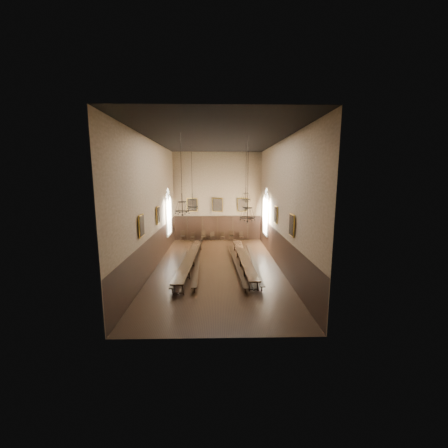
{
  "coord_description": "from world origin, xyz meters",
  "views": [
    {
      "loc": [
        0.06,
        -19.23,
        6.44
      ],
      "look_at": [
        0.51,
        1.5,
        2.94
      ],
      "focal_mm": 22.0,
      "sensor_mm": 36.0,
      "label": 1
    }
  ],
  "objects_px": {
    "table_right": "(244,261)",
    "chair_1": "(192,238)",
    "chandelier_front_right": "(247,213)",
    "table_left": "(191,262)",
    "chair_6": "(241,238)",
    "bench_left_inner": "(197,262)",
    "bench_right_outer": "(253,263)",
    "chandelier_back_right": "(246,195)",
    "chair_2": "(204,238)",
    "chair_0": "(183,238)",
    "chandelier_back_left": "(192,203)",
    "chandelier_front_left": "(182,206)",
    "bench_left_outer": "(181,264)",
    "chair_3": "(212,238)",
    "chair_4": "(223,238)",
    "chair_5": "(231,237)",
    "bench_right_inner": "(236,264)"
  },
  "relations": [
    {
      "from": "chair_5",
      "to": "chandelier_front_left",
      "type": "distance_m",
      "value": 12.68
    },
    {
      "from": "bench_left_inner",
      "to": "chandelier_back_left",
      "type": "height_order",
      "value": "chandelier_back_left"
    },
    {
      "from": "table_left",
      "to": "bench_left_outer",
      "type": "height_order",
      "value": "table_left"
    },
    {
      "from": "chandelier_back_left",
      "to": "chandelier_front_left",
      "type": "xyz_separation_m",
      "value": [
        -0.08,
        -5.66,
        0.32
      ]
    },
    {
      "from": "table_right",
      "to": "chair_5",
      "type": "xyz_separation_m",
      "value": [
        -0.52,
        8.51,
        -0.07
      ]
    },
    {
      "from": "bench_right_inner",
      "to": "chandelier_front_left",
      "type": "distance_m",
      "value": 6.22
    },
    {
      "from": "chair_5",
      "to": "chandelier_front_left",
      "type": "relative_size",
      "value": 0.22
    },
    {
      "from": "table_right",
      "to": "chandelier_front_left",
      "type": "xyz_separation_m",
      "value": [
        -4.02,
        -2.83,
        4.38
      ]
    },
    {
      "from": "chair_5",
      "to": "chandelier_back_right",
      "type": "xyz_separation_m",
      "value": [
        0.82,
        -6.41,
        4.78
      ]
    },
    {
      "from": "chandelier_front_right",
      "to": "chair_3",
      "type": "bearing_deg",
      "value": 102.48
    },
    {
      "from": "bench_right_outer",
      "to": "chair_0",
      "type": "height_order",
      "value": "chair_0"
    },
    {
      "from": "bench_right_outer",
      "to": "bench_right_inner",
      "type": "bearing_deg",
      "value": -168.48
    },
    {
      "from": "table_right",
      "to": "chair_6",
      "type": "xyz_separation_m",
      "value": [
        0.55,
        8.45,
        -0.11
      ]
    },
    {
      "from": "table_left",
      "to": "chandelier_front_right",
      "type": "height_order",
      "value": "chandelier_front_right"
    },
    {
      "from": "table_left",
      "to": "bench_left_outer",
      "type": "distance_m",
      "value": 0.71
    },
    {
      "from": "chair_2",
      "to": "chandelier_front_left",
      "type": "height_order",
      "value": "chandelier_front_left"
    },
    {
      "from": "bench_right_inner",
      "to": "chair_6",
      "type": "xyz_separation_m",
      "value": [
        1.11,
        8.72,
        -0.0
      ]
    },
    {
      "from": "chair_0",
      "to": "chair_6",
      "type": "xyz_separation_m",
      "value": [
        6.06,
        -0.01,
        -0.04
      ]
    },
    {
      "from": "chair_1",
      "to": "chandelier_back_right",
      "type": "relative_size",
      "value": 0.2
    },
    {
      "from": "table_left",
      "to": "bench_right_outer",
      "type": "bearing_deg",
      "value": 1.15
    },
    {
      "from": "table_left",
      "to": "chair_0",
      "type": "relative_size",
      "value": 10.24
    },
    {
      "from": "bench_left_outer",
      "to": "chair_5",
      "type": "relative_size",
      "value": 9.1
    },
    {
      "from": "chair_4",
      "to": "chair_6",
      "type": "xyz_separation_m",
      "value": [
        1.96,
        0.05,
        0.01
      ]
    },
    {
      "from": "bench_left_inner",
      "to": "chair_2",
      "type": "relative_size",
      "value": 10.18
    },
    {
      "from": "chair_5",
      "to": "table_left",
      "type": "bearing_deg",
      "value": -99.27
    },
    {
      "from": "bench_left_outer",
      "to": "chair_1",
      "type": "bearing_deg",
      "value": 89.85
    },
    {
      "from": "bench_left_outer",
      "to": "chair_0",
      "type": "bearing_deg",
      "value": 96.3
    },
    {
      "from": "chandelier_back_left",
      "to": "chair_5",
      "type": "bearing_deg",
      "value": 58.92
    },
    {
      "from": "chandelier_front_left",
      "to": "chandelier_front_right",
      "type": "bearing_deg",
      "value": 5.62
    },
    {
      "from": "chair_0",
      "to": "chair_5",
      "type": "xyz_separation_m",
      "value": [
        5.0,
        0.05,
        -0.0
      ]
    },
    {
      "from": "chair_4",
      "to": "chandelier_front_right",
      "type": "bearing_deg",
      "value": -73.17
    },
    {
      "from": "bench_left_outer",
      "to": "chair_0",
      "type": "distance_m",
      "value": 8.78
    },
    {
      "from": "chandelier_front_right",
      "to": "table_left",
      "type": "bearing_deg",
      "value": 148.6
    },
    {
      "from": "bench_right_inner",
      "to": "chair_2",
      "type": "bearing_deg",
      "value": 107.81
    },
    {
      "from": "bench_left_inner",
      "to": "chandelier_back_right",
      "type": "xyz_separation_m",
      "value": [
        3.7,
        1.96,
        4.8
      ]
    },
    {
      "from": "table_left",
      "to": "bench_right_inner",
      "type": "bearing_deg",
      "value": -2.93
    },
    {
      "from": "chair_6",
      "to": "chandelier_front_right",
      "type": "distance_m",
      "value": 11.62
    },
    {
      "from": "chandelier_back_left",
      "to": "chandelier_back_right",
      "type": "relative_size",
      "value": 1.15
    },
    {
      "from": "table_left",
      "to": "chandelier_front_left",
      "type": "height_order",
      "value": "chandelier_front_left"
    },
    {
      "from": "chair_1",
      "to": "chandelier_front_left",
      "type": "distance_m",
      "value": 12.09
    },
    {
      "from": "table_right",
      "to": "chair_1",
      "type": "relative_size",
      "value": 11.48
    },
    {
      "from": "chair_4",
      "to": "chair_1",
      "type": "bearing_deg",
      "value": -170.05
    },
    {
      "from": "table_right",
      "to": "chair_2",
      "type": "relative_size",
      "value": 9.79
    },
    {
      "from": "table_right",
      "to": "chair_3",
      "type": "bearing_deg",
      "value": 106.13
    },
    {
      "from": "chair_0",
      "to": "chandelier_back_left",
      "type": "bearing_deg",
      "value": -80.52
    },
    {
      "from": "bench_left_inner",
      "to": "bench_right_outer",
      "type": "height_order",
      "value": "bench_left_inner"
    },
    {
      "from": "chair_3",
      "to": "chandelier_front_left",
      "type": "xyz_separation_m",
      "value": [
        -1.56,
        -11.35,
        4.49
      ]
    },
    {
      "from": "bench_left_inner",
      "to": "bench_right_inner",
      "type": "xyz_separation_m",
      "value": [
        2.83,
        -0.41,
        -0.02
      ]
    },
    {
      "from": "chair_0",
      "to": "chair_2",
      "type": "xyz_separation_m",
      "value": [
        2.16,
        -0.03,
        -0.01
      ]
    },
    {
      "from": "chair_2",
      "to": "chair_5",
      "type": "height_order",
      "value": "chair_5"
    }
  ]
}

